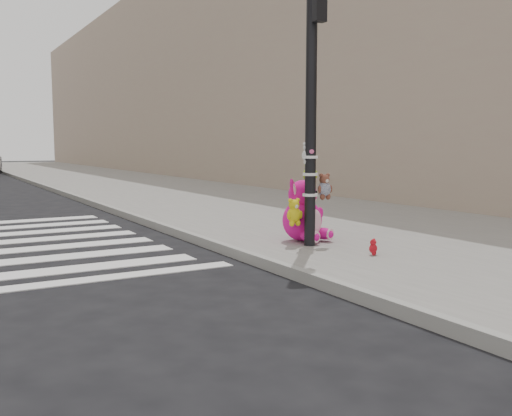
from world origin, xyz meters
TOP-DOWN VIEW (x-y plane):
  - ground at (0.00, 0.00)m, footprint 120.00×120.00m
  - sidewalk_near at (5.00, 10.00)m, footprint 7.00×80.00m
  - curb_edge at (1.55, 10.00)m, footprint 0.12×80.00m
  - bld_near at (10.50, 20.00)m, footprint 5.00×60.00m
  - signal_pole at (2.61, 1.82)m, footprint 0.69×0.49m
  - pink_bunny at (2.75, 2.17)m, footprint 0.80×0.87m
  - red_teddy at (2.91, 0.76)m, footprint 0.18×0.17m

SIDE VIEW (x-z plane):
  - ground at x=0.00m, z-range 0.00..0.00m
  - sidewalk_near at x=5.00m, z-range 0.00..0.14m
  - curb_edge at x=1.55m, z-range -0.01..0.15m
  - red_teddy at x=2.91m, z-range 0.14..0.36m
  - pink_bunny at x=2.75m, z-range 0.05..1.05m
  - signal_pole at x=2.61m, z-range -0.23..3.77m
  - bld_near at x=10.50m, z-range 0.00..10.00m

